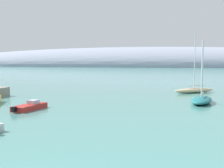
# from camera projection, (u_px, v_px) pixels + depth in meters

# --- Properties ---
(distant_ridge) EXTENTS (356.99, 74.59, 28.72)m
(distant_ridge) POSITION_uv_depth(u_px,v_px,m) (149.00, 66.00, 221.28)
(distant_ridge) COLOR #8E99AD
(distant_ridge) RESTS_ON ground
(sailboat_teal_near_shore) EXTENTS (3.81, 6.64, 7.63)m
(sailboat_teal_near_shore) POSITION_uv_depth(u_px,v_px,m) (201.00, 99.00, 35.92)
(sailboat_teal_near_shore) COLOR #1E6B70
(sailboat_teal_near_shore) RESTS_ON water
(sailboat_sand_outer_mooring) EXTENTS (7.13, 5.18, 9.64)m
(sailboat_sand_outer_mooring) POSITION_uv_depth(u_px,v_px,m) (194.00, 90.00, 47.08)
(sailboat_sand_outer_mooring) COLOR #C6B284
(sailboat_sand_outer_mooring) RESTS_ON water
(motorboat_red_foreground) EXTENTS (2.59, 4.73, 0.95)m
(motorboat_red_foreground) POSITION_uv_depth(u_px,v_px,m) (30.00, 107.00, 31.48)
(motorboat_red_foreground) COLOR red
(motorboat_red_foreground) RESTS_ON water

